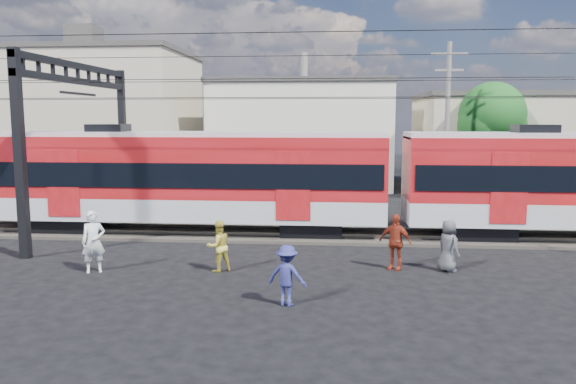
# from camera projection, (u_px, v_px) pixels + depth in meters

# --- Properties ---
(ground) EXTENTS (120.00, 120.00, 0.00)m
(ground) POSITION_uv_depth(u_px,v_px,m) (316.00, 299.00, 14.71)
(ground) COLOR black
(ground) RESTS_ON ground
(track_bed) EXTENTS (70.00, 3.40, 0.12)m
(track_bed) POSITION_uv_depth(u_px,v_px,m) (324.00, 235.00, 22.60)
(track_bed) COLOR #2D2823
(track_bed) RESTS_ON ground
(rail_near) EXTENTS (70.00, 0.12, 0.12)m
(rail_near) POSITION_uv_depth(u_px,v_px,m) (324.00, 235.00, 21.85)
(rail_near) COLOR #59544C
(rail_near) RESTS_ON track_bed
(rail_far) EXTENTS (70.00, 0.12, 0.12)m
(rail_far) POSITION_uv_depth(u_px,v_px,m) (325.00, 228.00, 23.33)
(rail_far) COLOR #59544C
(rail_far) RESTS_ON track_bed
(commuter_train) EXTENTS (50.30, 3.08, 4.17)m
(commuter_train) POSITION_uv_depth(u_px,v_px,m) (191.00, 176.00, 22.78)
(commuter_train) COLOR black
(commuter_train) RESTS_ON ground
(catenary) EXTENTS (70.00, 9.30, 7.52)m
(catenary) POSITION_uv_depth(u_px,v_px,m) (112.00, 108.00, 22.71)
(catenary) COLOR black
(catenary) RESTS_ON ground
(building_west) EXTENTS (14.28, 10.20, 9.30)m
(building_west) POSITION_uv_depth(u_px,v_px,m) (88.00, 119.00, 39.31)
(building_west) COLOR #B9AB8D
(building_west) RESTS_ON ground
(building_midwest) EXTENTS (12.24, 12.24, 7.30)m
(building_midwest) POSITION_uv_depth(u_px,v_px,m) (304.00, 133.00, 41.07)
(building_midwest) COLOR beige
(building_midwest) RESTS_ON ground
(building_mideast) EXTENTS (16.32, 10.20, 6.30)m
(building_mideast) POSITION_uv_depth(u_px,v_px,m) (545.00, 142.00, 36.75)
(building_mideast) COLOR #B9AB8D
(building_mideast) RESTS_ON ground
(utility_pole_mid) EXTENTS (1.80, 0.24, 8.50)m
(utility_pole_mid) POSITION_uv_depth(u_px,v_px,m) (447.00, 122.00, 28.40)
(utility_pole_mid) COLOR slate
(utility_pole_mid) RESTS_ON ground
(tree_near) EXTENTS (3.82, 3.64, 6.72)m
(tree_near) POSITION_uv_depth(u_px,v_px,m) (495.00, 119.00, 31.15)
(tree_near) COLOR #382619
(tree_near) RESTS_ON ground
(pedestrian_a) EXTENTS (0.83, 0.72, 1.91)m
(pedestrian_a) POSITION_uv_depth(u_px,v_px,m) (93.00, 242.00, 17.20)
(pedestrian_a) COLOR silver
(pedestrian_a) RESTS_ON ground
(pedestrian_b) EXTENTS (0.98, 0.95, 1.59)m
(pedestrian_b) POSITION_uv_depth(u_px,v_px,m) (219.00, 246.00, 17.32)
(pedestrian_b) COLOR gold
(pedestrian_b) RESTS_ON ground
(pedestrian_c) EXTENTS (1.13, 0.84, 1.56)m
(pedestrian_c) POSITION_uv_depth(u_px,v_px,m) (287.00, 275.00, 14.15)
(pedestrian_c) COLOR navy
(pedestrian_c) RESTS_ON ground
(pedestrian_d) EXTENTS (1.12, 0.85, 1.77)m
(pedestrian_d) POSITION_uv_depth(u_px,v_px,m) (395.00, 242.00, 17.51)
(pedestrian_d) COLOR maroon
(pedestrian_d) RESTS_ON ground
(pedestrian_e) EXTENTS (0.86, 0.94, 1.62)m
(pedestrian_e) POSITION_uv_depth(u_px,v_px,m) (448.00, 246.00, 17.30)
(pedestrian_e) COLOR #434448
(pedestrian_e) RESTS_ON ground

